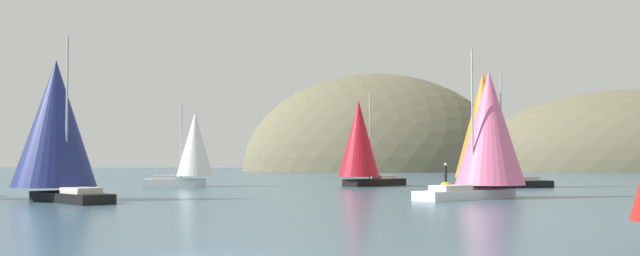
% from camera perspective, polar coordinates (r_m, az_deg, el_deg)
% --- Properties ---
extents(headland_center, '(58.13, 44.00, 42.41)m').
position_cam_1_polar(headland_center, '(154.65, 4.48, -3.46)').
color(headland_center, '#6B664C').
rests_on(headland_center, ground_plane).
extents(headland_right, '(70.90, 44.00, 34.73)m').
position_cam_1_polar(headland_right, '(164.32, 24.07, -3.19)').
color(headland_right, '#6B664C').
rests_on(headland_right, ground_plane).
extents(sailboat_pink_spinnaker, '(9.12, 8.58, 10.33)m').
position_cam_1_polar(sailboat_pink_spinnaker, '(50.84, 13.44, -0.27)').
color(sailboat_pink_spinnaker, white).
rests_on(sailboat_pink_spinnaker, ground_plane).
extents(sailboat_crimson_sail, '(7.65, 7.77, 9.34)m').
position_cam_1_polar(sailboat_crimson_sail, '(69.47, 3.27, -1.14)').
color(sailboat_crimson_sail, black).
rests_on(sailboat_crimson_sail, ground_plane).
extents(sailboat_navy_sail, '(9.29, 8.80, 10.65)m').
position_cam_1_polar(sailboat_navy_sail, '(49.55, -20.59, 0.13)').
color(sailboat_navy_sail, black).
rests_on(sailboat_navy_sail, ground_plane).
extents(sailboat_white_mainsail, '(6.91, 4.07, 8.15)m').
position_cam_1_polar(sailboat_white_mainsail, '(69.59, -10.27, -1.59)').
color(sailboat_white_mainsail, white).
rests_on(sailboat_white_mainsail, ground_plane).
extents(sailboat_orange_sail, '(9.47, 6.07, 11.16)m').
position_cam_1_polar(sailboat_orange_sail, '(68.38, 13.18, 0.06)').
color(sailboat_orange_sail, black).
rests_on(sailboat_orange_sail, ground_plane).
extents(channel_buoy, '(1.10, 1.10, 2.64)m').
position_cam_1_polar(channel_buoy, '(58.65, 10.15, -4.77)').
color(channel_buoy, gold).
rests_on(channel_buoy, ground_plane).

